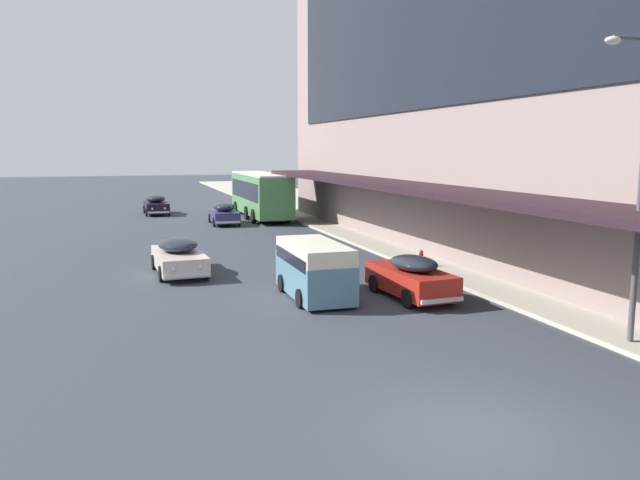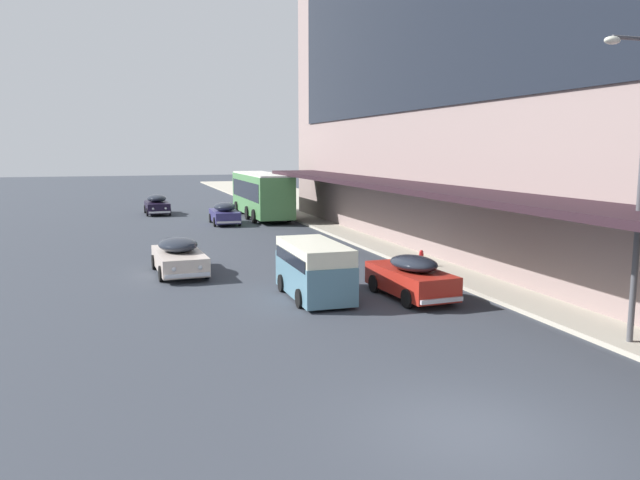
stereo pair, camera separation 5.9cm
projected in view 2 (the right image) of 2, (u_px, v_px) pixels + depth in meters
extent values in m
plane|color=#353942|center=(471.00, 432.00, 11.58)|extent=(240.00, 240.00, 0.00)
cube|color=#4D894C|center=(261.00, 194.00, 47.47)|extent=(2.54, 10.81, 2.94)
cube|color=black|center=(261.00, 189.00, 47.42)|extent=(2.57, 9.95, 1.29)
cube|color=silver|center=(261.00, 174.00, 47.25)|extent=(2.44, 10.81, 0.12)
cube|color=black|center=(247.00, 175.00, 52.43)|extent=(1.26, 0.06, 0.36)
cylinder|color=black|center=(237.00, 207.00, 50.75)|extent=(0.25, 1.00, 1.00)
cylinder|color=black|center=(267.00, 207.00, 51.51)|extent=(0.25, 1.00, 1.00)
cylinder|color=black|center=(254.00, 216.00, 44.13)|extent=(0.25, 1.00, 1.00)
cylinder|color=black|center=(289.00, 215.00, 44.88)|extent=(0.25, 1.00, 1.00)
cylinder|color=black|center=(247.00, 213.00, 46.52)|extent=(0.25, 1.00, 1.00)
cylinder|color=black|center=(280.00, 212.00, 47.28)|extent=(0.25, 1.00, 1.00)
cube|color=beige|center=(179.00, 260.00, 26.18)|extent=(2.04, 4.51, 0.73)
ellipsoid|color=#1E232D|center=(178.00, 245.00, 26.30)|extent=(1.73, 2.51, 0.58)
cube|color=silver|center=(187.00, 275.00, 24.11)|extent=(1.75, 0.20, 0.14)
cube|color=silver|center=(172.00, 257.00, 28.31)|extent=(1.75, 0.20, 0.14)
sphere|color=silver|center=(200.00, 267.00, 24.28)|extent=(0.18, 0.18, 0.18)
sphere|color=silver|center=(174.00, 269.00, 23.93)|extent=(0.18, 0.18, 0.18)
cylinder|color=black|center=(207.00, 271.00, 25.26)|extent=(0.17, 0.65, 0.64)
cylinder|color=black|center=(161.00, 274.00, 24.63)|extent=(0.17, 0.65, 0.64)
cylinder|color=black|center=(196.00, 260.00, 27.81)|extent=(0.17, 0.65, 0.64)
cylinder|color=black|center=(154.00, 262.00, 27.18)|extent=(0.17, 0.65, 0.64)
cube|color=black|center=(157.00, 207.00, 50.20)|extent=(1.84, 4.28, 0.77)
ellipsoid|color=#1E232D|center=(157.00, 198.00, 50.31)|extent=(1.58, 2.37, 0.62)
cube|color=silver|center=(160.00, 212.00, 48.21)|extent=(1.64, 0.16, 0.14)
cube|color=silver|center=(155.00, 207.00, 52.26)|extent=(1.64, 0.16, 0.14)
sphere|color=silver|center=(166.00, 208.00, 48.35)|extent=(0.18, 0.18, 0.18)
sphere|color=silver|center=(153.00, 209.00, 48.05)|extent=(0.18, 0.18, 0.18)
cylinder|color=black|center=(170.00, 212.00, 49.30)|extent=(0.16, 0.64, 0.64)
cylinder|color=black|center=(147.00, 212.00, 48.74)|extent=(0.16, 0.64, 0.64)
cylinder|color=black|center=(167.00, 209.00, 51.75)|extent=(0.16, 0.64, 0.64)
cylinder|color=black|center=(145.00, 209.00, 51.19)|extent=(0.16, 0.64, 0.64)
cube|color=#AD251A|center=(410.00, 280.00, 21.94)|extent=(1.87, 4.11, 0.82)
ellipsoid|color=#1E232D|center=(414.00, 263.00, 21.66)|extent=(1.57, 2.29, 0.52)
cube|color=silver|center=(384.00, 276.00, 23.88)|extent=(1.56, 0.21, 0.14)
cube|color=silver|center=(442.00, 300.00, 20.08)|extent=(1.56, 0.21, 0.14)
sphere|color=silver|center=(374.00, 269.00, 23.65)|extent=(0.18, 0.18, 0.18)
sphere|color=silver|center=(395.00, 268.00, 23.97)|extent=(0.18, 0.18, 0.18)
cylinder|color=black|center=(374.00, 284.00, 22.84)|extent=(0.18, 0.65, 0.64)
cylinder|color=black|center=(413.00, 280.00, 23.43)|extent=(0.18, 0.65, 0.64)
cylinder|color=black|center=(407.00, 299.00, 20.54)|extent=(0.18, 0.65, 0.64)
cylinder|color=black|center=(450.00, 294.00, 21.13)|extent=(0.18, 0.65, 0.64)
cube|color=navy|center=(225.00, 216.00, 43.59)|extent=(1.81, 4.16, 0.74)
ellipsoid|color=#1E232D|center=(225.00, 207.00, 43.30)|extent=(1.56, 2.30, 0.61)
cube|color=silver|center=(221.00, 216.00, 45.62)|extent=(1.62, 0.16, 0.14)
cube|color=silver|center=(229.00, 222.00, 41.62)|extent=(1.62, 0.16, 0.14)
sphere|color=silver|center=(214.00, 212.00, 45.43)|extent=(0.18, 0.18, 0.18)
sphere|color=silver|center=(227.00, 212.00, 45.69)|extent=(0.18, 0.18, 0.18)
cylinder|color=black|center=(210.00, 218.00, 44.60)|extent=(0.16, 0.64, 0.64)
cylinder|color=black|center=(234.00, 217.00, 45.08)|extent=(0.16, 0.64, 0.64)
cylinder|color=black|center=(215.00, 222.00, 42.18)|extent=(0.16, 0.64, 0.64)
cylinder|color=black|center=(240.00, 221.00, 42.65)|extent=(0.16, 0.64, 0.64)
cube|color=slate|center=(314.00, 276.00, 21.94)|extent=(1.78, 4.31, 1.29)
cube|color=silver|center=(314.00, 255.00, 21.83)|extent=(1.74, 4.23, 0.83)
cube|color=black|center=(314.00, 257.00, 21.84)|extent=(1.82, 3.88, 0.41)
ellipsoid|color=slate|center=(298.00, 262.00, 23.91)|extent=(1.61, 0.61, 1.11)
cylinder|color=black|center=(281.00, 283.00, 22.93)|extent=(0.16, 0.64, 0.64)
cylinder|color=black|center=(327.00, 280.00, 23.44)|extent=(0.16, 0.64, 0.64)
cylinder|color=black|center=(300.00, 298.00, 20.57)|extent=(0.16, 0.64, 0.64)
cylinder|color=black|center=(349.00, 295.00, 21.09)|extent=(0.16, 0.64, 0.64)
cylinder|color=#4C4C51|center=(640.00, 194.00, 15.96)|extent=(0.16, 0.16, 7.84)
cylinder|color=#4C4C51|center=(632.00, 38.00, 15.23)|extent=(1.20, 0.10, 0.10)
ellipsoid|color=silver|center=(612.00, 40.00, 15.06)|extent=(0.44, 0.28, 0.20)
cylinder|color=red|center=(421.00, 260.00, 27.19)|extent=(0.20, 0.20, 0.55)
sphere|color=red|center=(421.00, 252.00, 27.15)|extent=(0.18, 0.18, 0.18)
cylinder|color=red|center=(420.00, 258.00, 27.33)|extent=(0.08, 0.10, 0.08)
cylinder|color=red|center=(423.00, 260.00, 27.05)|extent=(0.08, 0.10, 0.08)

